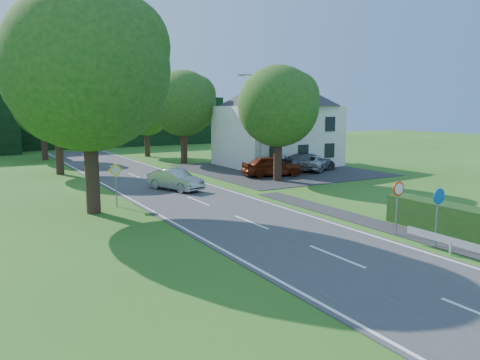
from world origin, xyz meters
TOP-DOWN VIEW (x-y plane):
  - road at (0.00, 20.00)m, footprint 7.00×80.00m
  - parking_pad at (12.00, 33.00)m, footprint 14.00×16.00m
  - line_edge_left at (-3.25, 20.00)m, footprint 0.12×80.00m
  - line_edge_right at (3.25, 20.00)m, footprint 0.12×80.00m
  - line_centre at (0.00, 20.00)m, footprint 0.12×80.00m
  - tree_main at (-6.00, 24.00)m, footprint 9.40×9.40m
  - tree_left_far at (-5.00, 40.00)m, footprint 7.00×7.00m
  - tree_right_far at (7.00, 42.00)m, footprint 7.40×7.40m
  - tree_left_back at (-4.50, 52.00)m, footprint 6.60×6.60m
  - tree_right_back at (6.00, 50.00)m, footprint 6.20×6.20m
  - tree_right_mid at (8.50, 28.00)m, footprint 7.00×7.00m
  - treeline_right at (8.00, 66.00)m, footprint 30.00×5.00m
  - house_white at (14.00, 36.00)m, footprint 10.60×8.40m
  - streetlight at (8.06, 30.00)m, footprint 2.03×0.18m
  - sign_roundabout at (4.30, 10.98)m, footprint 0.64×0.08m
  - sign_speed_limit at (4.30, 12.97)m, footprint 0.64×0.11m
  - sign_priority_left at (-4.50, 24.98)m, footprint 0.78×0.09m
  - moving_car at (0.30, 28.07)m, footprint 2.83×4.43m
  - motorcycle at (0.58, 31.90)m, footprint 0.65×1.68m
  - parked_car_red at (9.43, 30.12)m, footprint 5.13×2.95m
  - parked_car_grey at (14.05, 31.23)m, footprint 5.24×2.23m
  - parked_car_silver_b at (14.53, 31.06)m, footprint 5.33×4.63m
  - parasol at (10.52, 32.15)m, footprint 2.02×2.06m

SIDE VIEW (x-z plane):
  - road at x=0.00m, z-range 0.00..0.04m
  - parking_pad at x=12.00m, z-range 0.00..0.04m
  - line_edge_left at x=-3.25m, z-range 0.04..0.05m
  - line_edge_right at x=3.25m, z-range 0.04..0.05m
  - line_centre at x=0.00m, z-range 0.04..0.05m
  - motorcycle at x=0.58m, z-range 0.04..0.91m
  - parked_car_silver_b at x=14.53m, z-range 0.04..1.40m
  - moving_car at x=0.30m, z-range 0.04..1.42m
  - parked_car_grey at x=14.05m, z-range 0.04..1.55m
  - parked_car_red at x=9.43m, z-range 0.04..1.68m
  - parasol at x=10.52m, z-range 0.04..1.79m
  - sign_roundabout at x=4.30m, z-range 0.49..2.86m
  - sign_priority_left at x=-4.50m, z-range 0.50..2.94m
  - sign_speed_limit at x=4.30m, z-range 0.58..2.95m
  - treeline_right at x=8.00m, z-range 0.00..7.00m
  - tree_right_back at x=6.00m, z-range 0.00..7.56m
  - tree_left_back at x=-4.50m, z-range 0.00..8.07m
  - tree_left_far at x=-5.00m, z-range 0.00..8.58m
  - tree_right_mid at x=8.50m, z-range 0.00..8.58m
  - house_white at x=14.00m, z-range 0.11..8.71m
  - streetlight at x=8.06m, z-range 0.46..8.46m
  - tree_right_far at x=7.00m, z-range 0.00..9.09m
  - tree_main at x=-6.00m, z-range 0.00..11.64m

